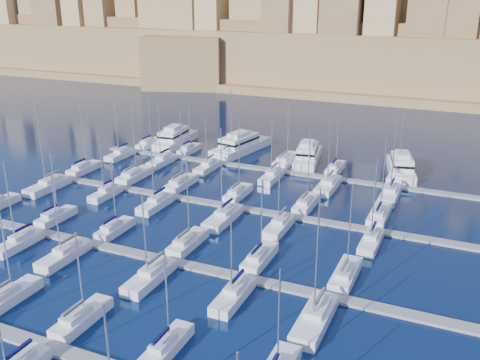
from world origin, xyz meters
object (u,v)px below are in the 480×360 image
at_px(motor_yacht_a, 175,138).
at_px(motor_yacht_b, 240,145).
at_px(sailboat_4, 167,346).
at_px(motor_yacht_c, 308,155).
at_px(sailboat_2, 9,296).
at_px(motor_yacht_d, 401,166).

relative_size(motor_yacht_a, motor_yacht_b, 0.88).
relative_size(sailboat_4, motor_yacht_c, 0.76).
relative_size(motor_yacht_b, motor_yacht_c, 1.20).
xyz_separation_m(sailboat_2, sailboat_4, (22.88, -0.45, -0.03)).
height_order(sailboat_4, motor_yacht_c, sailboat_4).
bearing_deg(sailboat_2, motor_yacht_b, 90.23).
xyz_separation_m(motor_yacht_c, motor_yacht_d, (20.29, -0.09, 0.00)).
bearing_deg(motor_yacht_a, motor_yacht_d, -0.66).
bearing_deg(motor_yacht_a, sailboat_4, -60.11).
height_order(motor_yacht_a, motor_yacht_d, same).
relative_size(motor_yacht_a, motor_yacht_d, 1.06).
bearing_deg(motor_yacht_d, motor_yacht_b, 177.58).
height_order(sailboat_4, motor_yacht_b, sailboat_4).
bearing_deg(motor_yacht_d, sailboat_4, -101.49).
distance_m(motor_yacht_a, motor_yacht_b, 17.48).
height_order(motor_yacht_c, motor_yacht_d, same).
xyz_separation_m(motor_yacht_a, motor_yacht_d, (54.87, -0.63, 0.00)).
bearing_deg(motor_yacht_b, sailboat_4, -72.07).
bearing_deg(motor_yacht_d, motor_yacht_c, 179.74).
bearing_deg(sailboat_4, motor_yacht_a, 119.89).
bearing_deg(motor_yacht_b, sailboat_2, -89.77).
height_order(motor_yacht_a, motor_yacht_c, same).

